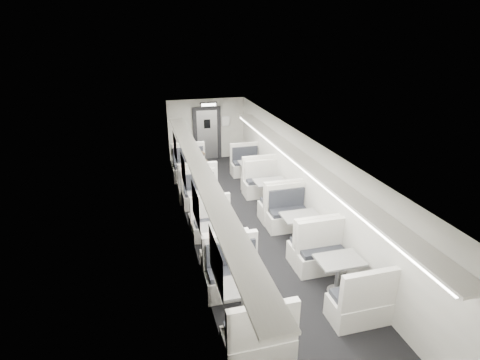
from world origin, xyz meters
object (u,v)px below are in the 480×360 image
booth_right_a (252,172)px  exit_sign (208,105)px  booth_left_c (217,239)px  booth_left_d (244,302)px  booth_left_b (204,205)px  booth_right_b (270,193)px  booth_right_c (300,229)px  passenger (203,173)px  booth_right_d (338,275)px  booth_left_a (193,177)px  vestibule_door (207,134)px

booth_right_a → exit_sign: bearing=112.9°
booth_left_c → booth_left_d: bearing=-90.0°
booth_left_b → booth_right_b: size_ratio=0.89×
booth_left_c → booth_right_c: (2.00, -0.16, 0.05)m
booth_left_b → passenger: (0.24, 1.59, 0.34)m
exit_sign → booth_right_d: bearing=-83.1°
booth_left_d → booth_right_b: bearing=65.2°
booth_left_b → booth_right_c: (2.00, -1.95, 0.03)m
passenger → booth_left_a: bearing=109.9°
booth_left_a → booth_left_b: bearing=-90.0°
booth_left_c → booth_right_a: booth_right_a is taller
booth_right_d → passenger: (-1.76, 5.40, 0.32)m
booth_left_d → booth_right_c: bearing=47.2°
booth_right_c → booth_right_d: 1.86m
passenger → exit_sign: 3.38m
booth_right_d → vestibule_door: (-1.00, 8.79, 0.65)m
booth_left_b → vestibule_door: (1.00, 4.97, 0.67)m
passenger → vestibule_door: (0.76, 3.38, 0.33)m
booth_right_b → booth_right_d: (0.00, -4.03, -0.02)m
booth_right_b → booth_left_a: bearing=136.7°
booth_right_b → exit_sign: bearing=103.2°
booth_right_a → vestibule_door: vestibule_door is taller
booth_left_c → passenger: bearing=86.0°
booth_right_a → booth_right_c: 4.07m
booth_left_a → booth_left_c: bearing=-90.0°
booth_left_a → exit_sign: (1.00, 2.39, 1.86)m
booth_left_a → booth_right_a: (2.00, 0.02, -0.04)m
booth_left_b → booth_right_a: bearing=46.6°
booth_left_d → passenger: 5.72m
booth_left_c → booth_left_d: booth_left_d is taller
booth_right_d → vestibule_door: bearing=96.5°
booth_left_b → passenger: bearing=81.5°
booth_right_b → booth_right_c: size_ratio=1.04×
booth_left_a → booth_right_a: size_ratio=1.11×
booth_left_b → booth_right_a: (2.00, 2.12, 0.01)m
booth_left_c → booth_left_d: (0.00, -2.33, 0.05)m
passenger → booth_right_c: bearing=-68.8°
booth_left_a → booth_right_b: size_ratio=1.02×
booth_left_d → booth_right_b: size_ratio=0.98×
booth_left_a → booth_left_c: size_ratio=1.20×
booth_right_b → vestibule_door: (-1.00, 4.76, 0.63)m
booth_left_a → passenger: size_ratio=1.66×
booth_left_c → vestibule_door: vestibule_door is taller
booth_left_a → exit_sign: exit_sign is taller
booth_right_c → vestibule_door: (-1.00, 6.93, 0.64)m
exit_sign → booth_left_c: bearing=-99.1°
booth_right_c → vestibule_door: bearing=98.2°
booth_left_a → booth_right_d: 6.24m
booth_left_a → booth_left_c: booth_left_a is taller
booth_right_d → booth_left_b: bearing=117.7°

